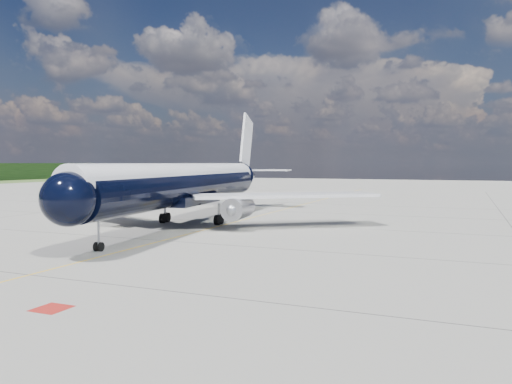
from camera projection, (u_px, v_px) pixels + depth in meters
ground at (250, 218)px, 63.47m from camera, size 320.00×320.00×0.00m
taxiway_centerline at (233, 222)px, 58.86m from camera, size 0.16×160.00×0.01m
red_marking at (52, 308)px, 23.99m from camera, size 1.60×1.60×0.01m
main_airliner at (191, 184)px, 57.38m from camera, size 42.05×51.53×14.90m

